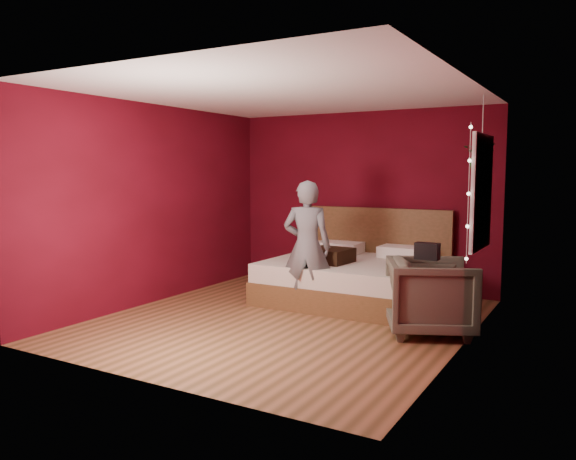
{
  "coord_description": "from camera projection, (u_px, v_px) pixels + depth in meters",
  "views": [
    {
      "loc": [
        3.2,
        -5.54,
        1.73
      ],
      "look_at": [
        -0.21,
        0.4,
        1.01
      ],
      "focal_mm": 35.0,
      "sensor_mm": 36.0,
      "label": 1
    }
  ],
  "objects": [
    {
      "name": "fairy_lights",
      "position": [
        469.0,
        194.0,
        5.75
      ],
      "size": [
        0.04,
        0.04,
        1.45
      ],
      "color": "silver",
      "rests_on": "room_walls"
    },
    {
      "name": "handbag",
      "position": [
        427.0,
        251.0,
        5.89
      ],
      "size": [
        0.25,
        0.13,
        0.18
      ],
      "primitive_type": "cube",
      "rotation": [
        0.0,
        0.0,
        -0.04
      ],
      "color": "black",
      "rests_on": "armchair"
    },
    {
      "name": "throw_pillow",
      "position": [
        330.0,
        255.0,
        7.31
      ],
      "size": [
        0.56,
        0.56,
        0.18
      ],
      "primitive_type": "cube",
      "rotation": [
        0.0,
        0.0,
        -0.09
      ],
      "color": "black",
      "rests_on": "bed"
    },
    {
      "name": "room_walls",
      "position": [
        287.0,
        176.0,
        6.37
      ],
      "size": [
        4.04,
        4.54,
        2.62
      ],
      "color": "maroon",
      "rests_on": "ground"
    },
    {
      "name": "armchair",
      "position": [
        431.0,
        296.0,
        5.97
      ],
      "size": [
        1.17,
        1.15,
        0.81
      ],
      "primitive_type": "imported",
      "rotation": [
        0.0,
        0.0,
        2.0
      ],
      "color": "#656150",
      "rests_on": "ground"
    },
    {
      "name": "window",
      "position": [
        481.0,
        192.0,
        6.19
      ],
      "size": [
        0.05,
        0.97,
        1.27
      ],
      "color": "white",
      "rests_on": "room_walls"
    },
    {
      "name": "person",
      "position": [
        307.0,
        246.0,
        6.89
      ],
      "size": [
        0.68,
        0.55,
        1.62
      ],
      "primitive_type": "imported",
      "rotation": [
        0.0,
        0.0,
        3.44
      ],
      "color": "slate",
      "rests_on": "ground"
    },
    {
      "name": "hanging_plant",
      "position": [
        482.0,
        155.0,
        6.52
      ],
      "size": [
        0.46,
        0.42,
        0.89
      ],
      "color": "silver",
      "rests_on": "room_walls"
    },
    {
      "name": "bed",
      "position": [
        356.0,
        277.0,
        7.56
      ],
      "size": [
        2.18,
        1.85,
        1.2
      ],
      "color": "brown",
      "rests_on": "ground"
    },
    {
      "name": "floor",
      "position": [
        287.0,
        320.0,
        6.54
      ],
      "size": [
        4.5,
        4.5,
        0.0
      ],
      "primitive_type": "plane",
      "color": "#985F3C",
      "rests_on": "ground"
    }
  ]
}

